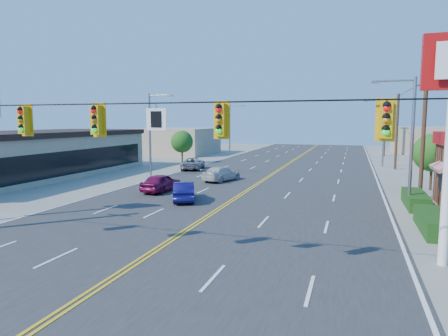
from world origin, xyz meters
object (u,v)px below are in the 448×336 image
(car_white, at_px, (221,174))
(car_magenta, at_px, (161,183))
(car_silver, at_px, (193,164))
(car_blue, at_px, (184,192))
(signal_span, at_px, (123,135))

(car_white, bearing_deg, car_magenta, 83.93)
(car_magenta, height_order, car_silver, car_magenta)
(car_silver, bearing_deg, car_magenta, 88.34)
(car_magenta, xyz_separation_m, car_white, (2.63, 6.63, -0.05))
(car_blue, height_order, car_silver, car_silver)
(signal_span, relative_size, car_white, 5.54)
(car_silver, bearing_deg, car_white, 114.59)
(car_blue, distance_m, car_white, 9.28)
(car_blue, bearing_deg, car_silver, -92.71)
(car_blue, bearing_deg, car_white, -110.51)
(signal_span, height_order, car_blue, signal_span)
(signal_span, distance_m, car_silver, 30.04)
(signal_span, xyz_separation_m, car_magenta, (-6.03, 14.65, -4.20))
(car_magenta, bearing_deg, signal_span, 116.13)
(car_magenta, distance_m, car_silver, 14.01)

